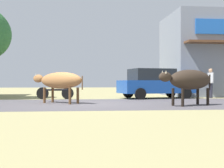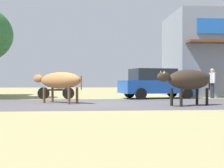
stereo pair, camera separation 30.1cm
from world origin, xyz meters
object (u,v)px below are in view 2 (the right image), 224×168
(parked_hatchback_car, at_px, (156,83))
(pedestrian_by_shop, at_px, (212,81))
(cow_far_dark, at_px, (188,80))
(cow_near_brown, at_px, (59,81))
(parked_motorcycle, at_px, (56,90))

(parked_hatchback_car, xyz_separation_m, pedestrian_by_shop, (3.21, -0.06, 0.14))
(cow_far_dark, bearing_deg, cow_near_brown, 160.00)
(parked_hatchback_car, distance_m, cow_near_brown, 6.16)
(parked_motorcycle, xyz_separation_m, pedestrian_by_shop, (8.65, 0.30, 0.51))
(cow_far_dark, distance_m, pedestrian_by_shop, 6.21)
(parked_hatchback_car, xyz_separation_m, parked_motorcycle, (-5.45, -0.37, -0.37))
(parked_hatchback_car, relative_size, cow_far_dark, 1.75)
(parked_hatchback_car, bearing_deg, parked_motorcycle, -176.13)
(pedestrian_by_shop, bearing_deg, cow_far_dark, -120.92)
(parked_motorcycle, distance_m, cow_far_dark, 7.44)
(cow_far_dark, bearing_deg, parked_motorcycle, 137.37)
(parked_hatchback_car, distance_m, parked_motorcycle, 5.47)
(parked_motorcycle, distance_m, pedestrian_by_shop, 8.67)
(cow_near_brown, bearing_deg, cow_far_dark, -20.00)
(parked_motorcycle, xyz_separation_m, cow_far_dark, (5.46, -5.03, 0.51))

